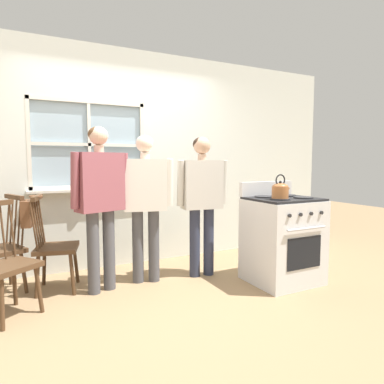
{
  "coord_description": "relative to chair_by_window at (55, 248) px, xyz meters",
  "views": [
    {
      "loc": [
        -1.18,
        -2.84,
        1.32
      ],
      "look_at": [
        0.4,
        0.28,
        1.0
      ],
      "focal_mm": 32.0,
      "sensor_mm": 36.0,
      "label": 1
    }
  ],
  "objects": [
    {
      "name": "person_adult_right",
      "position": [
        1.55,
        -0.27,
        0.52
      ],
      "size": [
        0.61,
        0.26,
        1.59
      ],
      "rotation": [
        0.0,
        0.0,
        -0.12
      ],
      "color": "#2D3347",
      "rests_on": "ground_plane"
    },
    {
      "name": "chair_center_cluster",
      "position": [
        -0.48,
        0.16,
        0.0
      ],
      "size": [
        0.53,
        0.54,
        0.98
      ],
      "rotation": [
        0.0,
        0.0,
        -1.17
      ],
      "color": "#4C331E",
      "rests_on": "ground_plane"
    },
    {
      "name": "wall_back",
      "position": [
        0.92,
        0.58,
        0.9
      ],
      "size": [
        6.4,
        0.16,
        2.7
      ],
      "color": "silver",
      "rests_on": "ground_plane"
    },
    {
      "name": "ground_plane",
      "position": [
        0.89,
        -0.82,
        -0.44
      ],
      "size": [
        16.0,
        16.0,
        0.0
      ],
      "primitive_type": "plane",
      "color": "#937551"
    },
    {
      "name": "chair_by_window",
      "position": [
        0.0,
        0.0,
        0.0
      ],
      "size": [
        0.49,
        0.5,
        0.98
      ],
      "rotation": [
        0.0,
        0.0,
        1.33
      ],
      "color": "#4C331E",
      "rests_on": "ground_plane"
    },
    {
      "name": "person_elderly_left",
      "position": [
        0.42,
        -0.24,
        0.56
      ],
      "size": [
        0.61,
        0.34,
        1.66
      ],
      "rotation": [
        0.0,
        0.0,
        0.3
      ],
      "color": "#4C4C51",
      "rests_on": "ground_plane"
    },
    {
      "name": "stove",
      "position": [
        2.24,
        -0.85,
        0.03
      ],
      "size": [
        0.71,
        0.68,
        1.08
      ],
      "color": "silver",
      "rests_on": "ground_plane"
    },
    {
      "name": "kettle",
      "position": [
        2.08,
        -0.98,
        0.58
      ],
      "size": [
        0.21,
        0.17,
        0.25
      ],
      "color": "#A86638",
      "rests_on": "stove"
    },
    {
      "name": "chair_near_wall",
      "position": [
        -0.42,
        -0.45,
        0.0
      ],
      "size": [
        0.58,
        0.57,
        0.98
      ],
      "rotation": [
        0.0,
        0.0,
        0.64
      ],
      "color": "#4C331E",
      "rests_on": "ground_plane"
    },
    {
      "name": "potted_plant",
      "position": [
        0.42,
        0.49,
        0.63
      ],
      "size": [
        0.15,
        0.15,
        0.28
      ],
      "color": "#42474C",
      "rests_on": "wall_back"
    },
    {
      "name": "handbag",
      "position": [
        -0.23,
        0.06,
        0.37
      ],
      "size": [
        0.22,
        0.24,
        0.31
      ],
      "color": "brown",
      "rests_on": "chair_by_window"
    },
    {
      "name": "person_teen_center",
      "position": [
        0.91,
        -0.18,
        0.52
      ],
      "size": [
        0.61,
        0.32,
        1.59
      ],
      "rotation": [
        0.0,
        0.0,
        -0.26
      ],
      "color": "#4C4C51",
      "rests_on": "ground_plane"
    }
  ]
}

